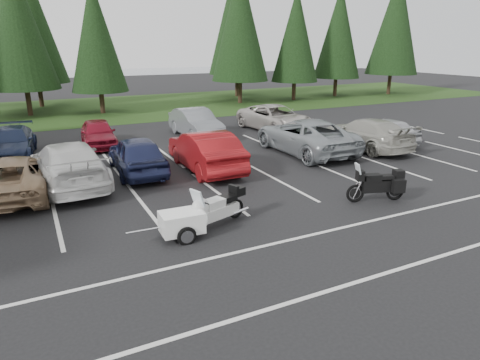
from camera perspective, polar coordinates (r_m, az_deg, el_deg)
name	(u,v)px	position (r m, az deg, el deg)	size (l,w,h in m)	color
ground	(215,203)	(14.41, -3.32, -3.12)	(120.00, 120.00, 0.00)	black
grass_strip	(98,109)	(37.12, -18.40, 8.98)	(80.00, 16.00, 0.01)	#1C3611
lake_water	(92,79)	(68.21, -19.18, 12.56)	(70.00, 50.00, 0.02)	slate
stall_markings	(194,186)	(16.16, -6.14, -0.83)	(32.00, 16.00, 0.01)	silver
conifer_4	(17,22)	(35.31, -27.62, 18.18)	(4.80, 4.80, 11.17)	#332316
conifer_5	(96,36)	(34.39, -18.70, 17.76)	(4.14, 4.14, 9.63)	#332316
conifer_6	(240,23)	(38.60, 0.01, 20.16)	(4.93, 4.93, 11.48)	#332316
conifer_7	(296,35)	(41.08, 7.46, 18.62)	(4.27, 4.27, 9.94)	#332316
conifer_8	(339,32)	(44.99, 13.04, 18.72)	(4.53, 4.53, 10.56)	#332316
conifer_9	(396,22)	(48.09, 20.03, 19.13)	(5.19, 5.19, 12.10)	#332316
conifer_back_b	(30,21)	(39.94, -26.19, 18.46)	(4.97, 4.97, 11.58)	#332316
conifer_back_c	(237,17)	(43.73, -0.44, 20.91)	(5.50, 5.50, 12.81)	#332316
car_near_2	(13,176)	(16.86, -28.04, 0.44)	(2.37, 5.15, 1.43)	#876B4E
car_near_3	(69,164)	(17.19, -21.88, 1.98)	(2.32, 5.72, 1.66)	silver
car_near_4	(137,155)	(18.01, -13.58, 3.31)	(1.85, 4.60, 1.57)	#1B2144
car_near_5	(205,150)	(18.02, -4.67, 3.95)	(1.78, 5.09, 1.68)	maroon
car_near_6	(305,136)	(21.12, 8.67, 5.85)	(2.77, 6.01, 1.67)	gray
car_near_7	(366,134)	(22.61, 16.40, 5.94)	(2.15, 5.29, 1.54)	#A09F93
car_near_8	(385,130)	(24.37, 18.76, 6.33)	(1.60, 3.98, 1.36)	#B3B4B8
car_far_1	(11,143)	(22.65, -28.19, 4.36)	(1.94, 4.76, 1.38)	#161F39
car_far_2	(98,133)	(23.38, -18.39, 5.95)	(1.64, 4.07, 1.39)	maroon
car_far_3	(196,123)	(24.63, -5.92, 7.56)	(1.68, 4.80, 1.58)	slate
car_far_4	(275,118)	(26.38, 4.71, 8.23)	(2.55, 5.54, 1.54)	#B5ADA6
touring_motorcycle	(217,204)	(12.50, -3.07, -3.26)	(2.35, 0.72, 1.30)	silver
cargo_trailer	(182,225)	(11.89, -7.77, -5.94)	(1.67, 0.94, 0.77)	white
adventure_motorcycle	(376,182)	(15.07, 17.72, -0.22)	(2.28, 0.79, 1.39)	black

